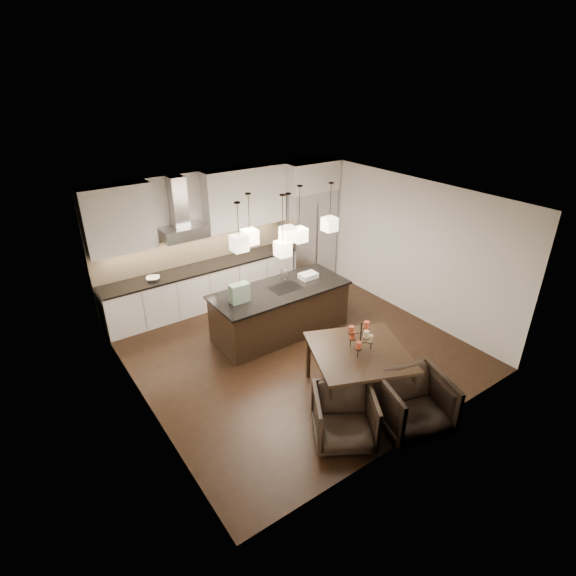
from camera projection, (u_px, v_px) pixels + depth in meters
floor at (294, 348)px, 8.31m from camera, size 5.50×5.50×0.02m
ceiling at (295, 198)px, 7.05m from camera, size 5.50×5.50×0.02m
wall_back at (220, 235)px, 9.70m from camera, size 5.50×0.02×2.80m
wall_front at (423, 356)px, 5.66m from camera, size 5.50×0.02×2.80m
wall_left at (135, 328)px, 6.26m from camera, size 0.02×5.50×2.80m
wall_right at (405, 246)px, 9.10m from camera, size 0.02×5.50×2.80m
refrigerator at (308, 235)px, 10.65m from camera, size 1.20×0.72×2.15m
fridge_panel at (309, 176)px, 10.03m from camera, size 1.26×0.72×0.65m
lower_cabinets at (204, 287)px, 9.57m from camera, size 4.21×0.62×0.88m
countertop at (202, 267)px, 9.36m from camera, size 4.21×0.66×0.04m
backsplash at (195, 248)px, 9.43m from camera, size 4.21×0.02×0.63m
upper_cab_left at (118, 220)px, 8.14m from camera, size 1.25×0.35×1.25m
upper_cab_right at (245, 197)px, 9.50m from camera, size 1.85×0.35×1.25m
hood_canopy at (184, 232)px, 8.88m from camera, size 0.90×0.52×0.24m
hood_chimney at (178, 201)px, 8.69m from camera, size 0.30×0.28×0.96m
fruit_bowl at (153, 279)px, 8.75m from camera, size 0.34×0.34×0.06m
island_body at (280, 311)px, 8.61m from camera, size 2.55×1.02×0.90m
island_top at (280, 290)px, 8.40m from camera, size 2.63×1.10×0.04m
faucet at (281, 276)px, 8.43m from camera, size 0.10×0.24×0.39m
tote_bag at (239, 293)px, 7.85m from camera, size 0.35×0.18×0.35m
food_container at (308, 276)px, 8.79m from camera, size 0.35×0.24×0.10m
dining_table at (357, 373)px, 6.93m from camera, size 1.82×1.82×0.84m
candelabra at (361, 337)px, 6.63m from camera, size 0.52×0.52×0.49m
candle_a at (370, 338)px, 6.68m from camera, size 0.11×0.11×0.11m
candle_b at (352, 335)px, 6.75m from camera, size 0.11×0.11×0.11m
candle_c at (359, 345)px, 6.52m from camera, size 0.11×0.11×0.11m
candle_d at (367, 325)px, 6.69m from camera, size 0.11×0.11×0.11m
candle_e at (351, 330)px, 6.57m from camera, size 0.11×0.11×0.11m
candle_f at (366, 334)px, 6.45m from camera, size 0.11×0.11×0.11m
armchair_left at (344, 417)px, 6.11m from camera, size 1.14×1.15×0.77m
armchair_right at (414, 404)px, 6.29m from camera, size 1.15×1.17×0.85m
pendant_a at (239, 243)px, 7.20m from camera, size 0.24×0.24×0.26m
pendant_b at (250, 237)px, 7.72m from camera, size 0.24×0.24×0.26m
pendant_c at (288, 234)px, 7.69m from camera, size 0.24×0.24×0.26m
pendant_d at (299, 235)px, 8.26m from camera, size 0.24×0.24×0.26m
pendant_e at (330, 224)px, 8.40m from camera, size 0.24×0.24×0.26m
pendant_f at (283, 249)px, 7.72m from camera, size 0.24×0.24×0.26m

